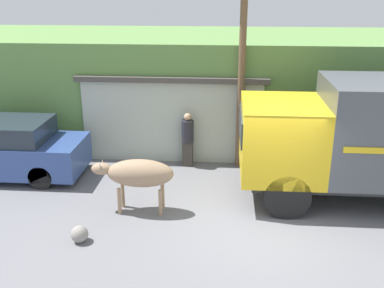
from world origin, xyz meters
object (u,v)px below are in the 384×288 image
(parked_suv, at_px, (1,149))
(roadside_rock, at_px, (80,234))
(cargo_truck, at_px, (383,137))
(brown_cow, at_px, (138,174))
(pedestrian_on_hill, at_px, (188,137))
(utility_pole, at_px, (242,70))

(parked_suv, bearing_deg, roadside_rock, -47.98)
(parked_suv, bearing_deg, cargo_truck, -7.60)
(brown_cow, distance_m, pedestrian_on_hill, 3.14)
(roadside_rock, bearing_deg, parked_suv, 134.80)
(parked_suv, relative_size, roadside_rock, 12.82)
(brown_cow, bearing_deg, parked_suv, 153.40)
(utility_pole, bearing_deg, cargo_truck, -31.96)
(cargo_truck, distance_m, roadside_rock, 7.53)
(parked_suv, height_order, roadside_rock, parked_suv)
(cargo_truck, distance_m, parked_suv, 10.34)
(brown_cow, bearing_deg, pedestrian_on_hill, 69.40)
(utility_pole, height_order, roadside_rock, utility_pole)
(utility_pole, bearing_deg, brown_cow, -128.20)
(parked_suv, xyz_separation_m, pedestrian_on_hill, (5.27, 1.13, 0.10))
(brown_cow, height_order, parked_suv, parked_suv)
(pedestrian_on_hill, bearing_deg, utility_pole, -172.52)
(roadside_rock, bearing_deg, utility_pole, 52.88)
(brown_cow, relative_size, roadside_rock, 5.32)
(brown_cow, xyz_separation_m, parked_suv, (-4.35, 1.86, -0.20))
(pedestrian_on_hill, relative_size, utility_pole, 0.29)
(parked_suv, bearing_deg, utility_pole, 7.84)
(cargo_truck, distance_m, pedestrian_on_hill, 5.44)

